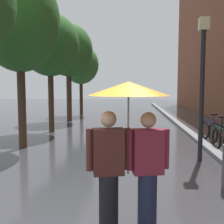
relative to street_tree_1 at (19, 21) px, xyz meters
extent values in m
cube|color=slate|center=(5.93, 4.97, -3.94)|extent=(0.30, 36.00, 0.12)
cylinder|color=#473323|center=(0.00, 0.00, -2.59)|extent=(0.25, 0.25, 2.83)
ellipsoid|color=#2D6628|center=(0.00, 0.00, 0.02)|extent=(2.50, 2.50, 3.20)
cylinder|color=#473323|center=(-0.01, 3.12, -2.62)|extent=(0.24, 0.24, 2.76)
ellipsoid|color=#2D6628|center=(-0.01, 3.12, -0.24)|extent=(2.52, 2.52, 2.68)
cylinder|color=#473323|center=(-0.12, 6.97, -2.53)|extent=(0.30, 0.30, 2.94)
ellipsoid|color=#2D6628|center=(-0.12, 6.97, 0.06)|extent=(2.76, 2.76, 2.99)
cylinder|color=#473323|center=(0.01, 9.99, -2.76)|extent=(0.23, 0.23, 2.50)
ellipsoid|color=#387533|center=(0.01, 9.99, -0.50)|extent=(2.43, 2.43, 2.69)
torus|color=black|center=(6.16, 0.19, -3.65)|extent=(0.10, 0.70, 0.70)
torus|color=black|center=(6.32, 1.11, -3.65)|extent=(0.16, 0.70, 0.70)
cylinder|color=black|center=(6.63, 1.15, -3.38)|extent=(0.04, 0.04, 0.55)
cube|color=black|center=(6.63, 1.15, -3.07)|extent=(0.23, 0.13, 0.06)
torus|color=black|center=(6.29, 1.94, -3.65)|extent=(0.14, 0.70, 0.70)
cylinder|color=#233DA8|center=(6.69, 1.99, -3.45)|extent=(0.88, 0.14, 0.43)
cylinder|color=#233DA8|center=(6.59, 1.98, -3.38)|extent=(0.04, 0.04, 0.55)
cube|color=black|center=(6.59, 1.98, -3.07)|extent=(0.23, 0.12, 0.06)
cylinder|color=black|center=(3.20, -4.83, -3.60)|extent=(0.26, 0.26, 0.81)
cube|color=#4C231E|center=(3.20, -4.83, -2.89)|extent=(0.44, 0.30, 0.61)
sphere|color=tan|center=(3.20, -4.83, -2.46)|extent=(0.21, 0.21, 0.21)
cylinder|color=#4C231E|center=(2.96, -4.88, -2.86)|extent=(0.09, 0.09, 0.55)
cylinder|color=#4C231E|center=(3.45, -4.78, -2.86)|extent=(0.09, 0.09, 0.55)
cylinder|color=#1E233D|center=(3.72, -4.72, -3.60)|extent=(0.26, 0.26, 0.80)
cube|color=maroon|center=(3.72, -4.72, -2.90)|extent=(0.44, 0.30, 0.60)
sphere|color=tan|center=(3.72, -4.72, -2.48)|extent=(0.21, 0.21, 0.21)
cylinder|color=maroon|center=(3.48, -4.77, -2.87)|extent=(0.09, 0.09, 0.54)
cylinder|color=maroon|center=(3.97, -4.67, -2.87)|extent=(0.09, 0.09, 0.54)
cylinder|color=#9E9EA3|center=(3.46, -4.76, -2.67)|extent=(0.02, 0.02, 1.07)
cone|color=orange|center=(3.46, -4.76, -2.06)|extent=(1.06, 1.06, 0.18)
cylinder|color=black|center=(5.33, -1.12, -2.30)|extent=(0.12, 0.12, 3.41)
cube|color=beige|center=(5.33, -1.12, -0.44)|extent=(0.24, 0.24, 0.32)
camera|label=1|loc=(3.50, -8.24, -2.04)|focal=42.71mm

